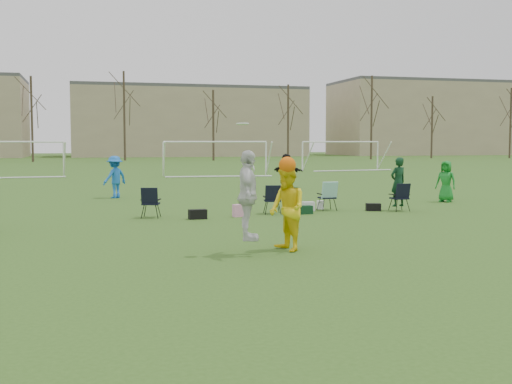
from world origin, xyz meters
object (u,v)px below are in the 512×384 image
object	(u,v)px
goal_mid	(215,149)
fielder_blue	(115,177)
fielder_green_far	(446,181)
goal_right	(341,147)
fielder_black	(286,172)
goal_left	(8,149)
center_contest	(270,202)

from	to	relation	value
goal_mid	fielder_blue	bearing A→B (deg)	-110.81
fielder_green_far	goal_right	xyz separation A→B (m)	(6.98, 27.83, 1.10)
fielder_black	goal_left	bearing A→B (deg)	3.83
fielder_black	center_contest	bearing A→B (deg)	122.43
goal_mid	goal_right	bearing A→B (deg)	30.57
goal_right	center_contest	bearing A→B (deg)	-122.52
center_contest	goal_left	xyz separation A→B (m)	(-8.95, 33.38, 0.82)
center_contest	goal_mid	world-z (taller)	center_contest
fielder_blue	goal_left	xyz separation A→B (m)	(-6.31, 18.63, 1.02)
fielder_blue	goal_left	size ratio (longest dim) A/B	0.24
goal_left	goal_mid	size ratio (longest dim) A/B	1.00
fielder_blue	center_contest	bearing A→B (deg)	61.93
goal_left	center_contest	bearing A→B (deg)	-79.99
fielder_blue	fielder_green_far	distance (m)	13.73
fielder_black	goal_mid	distance (m)	14.10
center_contest	goal_right	bearing A→B (deg)	65.48
fielder_green_far	goal_left	world-z (taller)	goal_left
fielder_blue	fielder_black	world-z (taller)	fielder_black
center_contest	goal_right	world-z (taller)	center_contest
center_contest	goal_left	distance (m)	34.57
fielder_black	center_contest	size ratio (longest dim) A/B	0.65
center_contest	goal_left	world-z (taller)	center_contest
fielder_black	center_contest	world-z (taller)	center_contest
goal_left	goal_right	world-z (taller)	same
goal_mid	goal_left	bearing A→B (deg)	175.87
fielder_green_far	goal_left	xyz separation A→B (m)	(-19.02, 23.83, 1.10)
goal_mid	goal_right	world-z (taller)	same
fielder_blue	fielder_black	size ratio (longest dim) A/B	1.00
fielder_green_far	goal_right	distance (m)	28.71
center_contest	goal_mid	bearing A→B (deg)	80.86
center_contest	goal_mid	distance (m)	31.80
goal_left	goal_right	size ratio (longest dim) A/B	1.01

